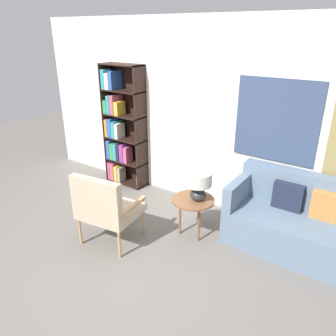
{
  "coord_description": "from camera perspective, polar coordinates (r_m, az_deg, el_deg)",
  "views": [
    {
      "loc": [
        2.17,
        -2.06,
        2.5
      ],
      "look_at": [
        0.01,
        1.04,
        0.9
      ],
      "focal_mm": 35.0,
      "sensor_mm": 36.0,
      "label": 1
    }
  ],
  "objects": [
    {
      "name": "ground_plane",
      "position": [
        3.9,
        -9.34,
        -17.29
      ],
      "size": [
        14.0,
        14.0,
        0.0
      ],
      "primitive_type": "plane",
      "color": "#66605B"
    },
    {
      "name": "wall_back",
      "position": [
        4.74,
        7.37,
        8.77
      ],
      "size": [
        6.4,
        0.08,
        2.7
      ],
      "color": "white",
      "rests_on": "ground_plane"
    },
    {
      "name": "bookshelf",
      "position": [
        5.59,
        -8.29,
        6.45
      ],
      "size": [
        0.73,
        0.3,
        2.02
      ],
      "color": "black",
      "rests_on": "ground_plane"
    },
    {
      "name": "armchair",
      "position": [
        4.03,
        -11.0,
        -6.49
      ],
      "size": [
        0.75,
        0.71,
        0.95
      ],
      "color": "tan",
      "rests_on": "ground_plane"
    },
    {
      "name": "couch",
      "position": [
        4.3,
        22.25,
        -9.02
      ],
      "size": [
        1.71,
        0.8,
        0.91
      ],
      "color": "slate",
      "rests_on": "ground_plane"
    },
    {
      "name": "side_table",
      "position": [
        4.19,
        4.37,
        -6.06
      ],
      "size": [
        0.54,
        0.54,
        0.52
      ],
      "color": "brown",
      "rests_on": "ground_plane"
    },
    {
      "name": "table_lamp",
      "position": [
        4.05,
        5.33,
        -2.57
      ],
      "size": [
        0.33,
        0.33,
        0.38
      ],
      "color": "#2D2D33",
      "rests_on": "side_table"
    }
  ]
}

